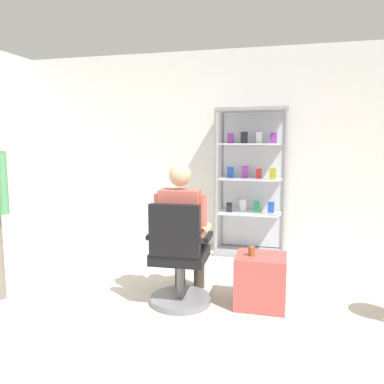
% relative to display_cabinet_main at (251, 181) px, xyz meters
% --- Properties ---
extents(ground_plane, '(7.20, 7.20, 0.00)m').
position_rel_display_cabinet_main_xyz_m(ground_plane, '(-0.40, -2.76, -0.97)').
color(ground_plane, beige).
extents(back_wall, '(6.00, 0.10, 2.70)m').
position_rel_display_cabinet_main_xyz_m(back_wall, '(-0.40, 0.24, 0.38)').
color(back_wall, silver).
rests_on(back_wall, ground).
extents(display_cabinet_main, '(0.90, 0.45, 1.90)m').
position_rel_display_cabinet_main_xyz_m(display_cabinet_main, '(0.00, 0.00, 0.00)').
color(display_cabinet_main, gray).
rests_on(display_cabinet_main, ground).
extents(office_chair, '(0.57, 0.56, 0.96)m').
position_rel_display_cabinet_main_xyz_m(office_chair, '(-0.47, -1.84, -0.57)').
color(office_chair, slate).
rests_on(office_chair, ground).
extents(seated_shopkeeper, '(0.50, 0.58, 1.29)m').
position_rel_display_cabinet_main_xyz_m(seated_shopkeeper, '(-0.47, -1.67, -0.25)').
color(seated_shopkeeper, '#3F382D').
rests_on(seated_shopkeeper, ground).
extents(storage_crate, '(0.45, 0.40, 0.47)m').
position_rel_display_cabinet_main_xyz_m(storage_crate, '(0.25, -1.66, -0.73)').
color(storage_crate, '#B24C47').
rests_on(storage_crate, ground).
extents(tea_glass, '(0.06, 0.06, 0.08)m').
position_rel_display_cabinet_main_xyz_m(tea_glass, '(0.17, -1.70, -0.45)').
color(tea_glass, brown).
rests_on(tea_glass, storage_crate).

